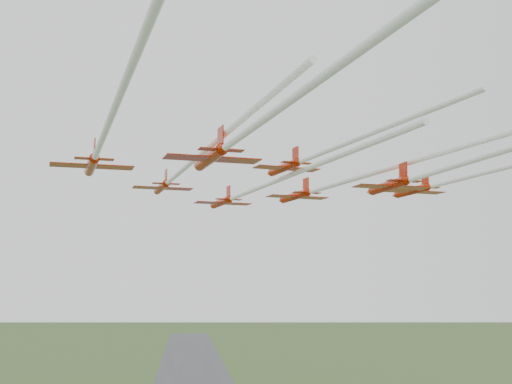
{
  "coord_description": "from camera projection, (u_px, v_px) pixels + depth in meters",
  "views": [
    {
      "loc": [
        -4.64,
        -97.77,
        42.95
      ],
      "look_at": [
        5.32,
        3.4,
        57.17
      ],
      "focal_mm": 50.0,
      "sensor_mm": 36.0,
      "label": 1
    }
  ],
  "objects": [
    {
      "name": "jet_row4_left",
      "position": [
        258.0,
        124.0,
        58.4
      ],
      "size": [
        17.44,
        63.63,
        2.96
      ],
      "rotation": [
        0.0,
        0.0,
        0.21
      ],
      "color": "#AC1A00"
    },
    {
      "name": "jet_lead",
      "position": [
        257.0,
        188.0,
        107.36
      ],
      "size": [
        20.87,
        68.65,
        2.95
      ],
      "rotation": [
        0.0,
        0.0,
        0.25
      ],
      "color": "#AC1A00"
    },
    {
      "name": "jet_row4_right",
      "position": [
        465.0,
        162.0,
        69.67
      ],
      "size": [
        15.47,
        63.42,
        2.74
      ],
      "rotation": [
        0.0,
        0.0,
        0.18
      ],
      "color": "#AC1A00"
    },
    {
      "name": "jet_row3_mid",
      "position": [
        317.0,
        155.0,
        85.01
      ],
      "size": [
        15.58,
        44.73,
        2.62
      ],
      "rotation": [
        0.0,
        0.0,
        0.28
      ],
      "color": "#AC1A00"
    },
    {
      "name": "jet_row3_right",
      "position": [
        472.0,
        176.0,
        87.98
      ],
      "size": [
        15.87,
        56.37,
        2.57
      ],
      "rotation": [
        0.0,
        0.0,
        0.22
      ],
      "color": "#AC1A00"
    },
    {
      "name": "jet_row2_left",
      "position": [
        186.0,
        167.0,
        89.13
      ],
      "size": [
        16.77,
        67.18,
        2.64
      ],
      "rotation": [
        0.0,
        0.0,
        0.2
      ],
      "color": "#AC1A00"
    },
    {
      "name": "jet_row3_left",
      "position": [
        104.0,
        136.0,
        69.57
      ],
      "size": [
        17.03,
        67.01,
        2.95
      ],
      "rotation": [
        0.0,
        0.0,
        0.19
      ],
      "color": "#AC1A00"
    },
    {
      "name": "jet_row2_right",
      "position": [
        352.0,
        179.0,
        95.32
      ],
      "size": [
        22.26,
        67.92,
        2.9
      ],
      "rotation": [
        0.0,
        0.0,
        0.27
      ],
      "color": "#AC1A00"
    }
  ]
}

